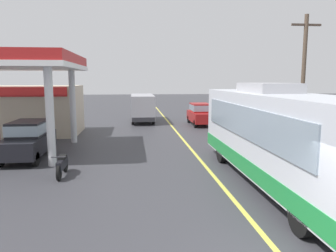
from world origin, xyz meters
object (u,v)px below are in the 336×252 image
at_px(motorcycle_parked_forecourt, 62,165).
at_px(pedestrian_near_pump, 39,137).
at_px(car_trailing_behind_bus, 201,113).
at_px(coach_bus_main, 277,138).
at_px(minibus_opposing_lane, 142,106).
at_px(car_at_pump, 28,138).

height_order(motorcycle_parked_forecourt, pedestrian_near_pump, pedestrian_near_pump).
bearing_deg(pedestrian_near_pump, car_trailing_behind_bus, 44.39).
relative_size(coach_bus_main, car_trailing_behind_bus, 2.63).
distance_m(coach_bus_main, car_trailing_behind_bus, 15.80).
relative_size(pedestrian_near_pump, car_trailing_behind_bus, 0.40).
distance_m(minibus_opposing_lane, motorcycle_parked_forecourt, 17.06).
xyz_separation_m(car_at_pump, motorcycle_parked_forecourt, (2.25, -3.22, -0.57)).
bearing_deg(car_trailing_behind_bus, motorcycle_parked_forecourt, -121.54).
relative_size(minibus_opposing_lane, car_trailing_behind_bus, 1.46).
bearing_deg(car_at_pump, car_trailing_behind_bus, 44.72).
distance_m(pedestrian_near_pump, car_trailing_behind_bus, 14.58).
relative_size(car_at_pump, motorcycle_parked_forecourt, 2.33).
xyz_separation_m(motorcycle_parked_forecourt, car_trailing_behind_bus, (8.53, 13.89, 0.57)).
bearing_deg(motorcycle_parked_forecourt, coach_bus_main, -13.20).
xyz_separation_m(minibus_opposing_lane, pedestrian_near_pump, (-5.57, -12.93, -0.54)).
distance_m(motorcycle_parked_forecourt, car_trailing_behind_bus, 16.31).
bearing_deg(pedestrian_near_pump, motorcycle_parked_forecourt, -62.84).
distance_m(minibus_opposing_lane, pedestrian_near_pump, 14.09).
xyz_separation_m(minibus_opposing_lane, car_trailing_behind_bus, (4.85, -2.73, -0.46)).
xyz_separation_m(minibus_opposing_lane, motorcycle_parked_forecourt, (-3.67, -16.62, -1.03)).
height_order(coach_bus_main, car_trailing_behind_bus, coach_bus_main).
distance_m(coach_bus_main, car_at_pump, 11.50).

